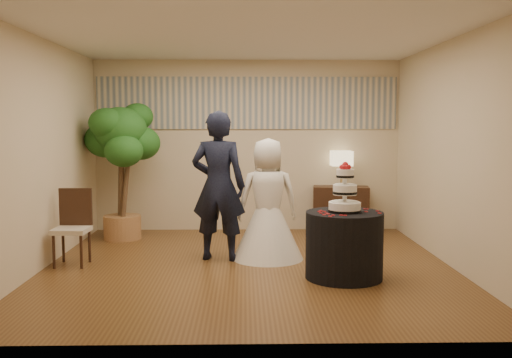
{
  "coord_description": "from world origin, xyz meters",
  "views": [
    {
      "loc": [
        -0.05,
        -6.91,
        1.75
      ],
      "look_at": [
        0.1,
        0.4,
        1.05
      ],
      "focal_mm": 40.0,
      "sensor_mm": 36.0,
      "label": 1
    }
  ],
  "objects_px": {
    "console": "(341,209)",
    "side_chair": "(71,228)",
    "ficus_tree": "(121,170)",
    "table_lamp": "(341,169)",
    "bride": "(268,199)",
    "groom": "(218,186)",
    "cake_table": "(344,245)",
    "wedding_cake": "(345,187)"
  },
  "relations": [
    {
      "from": "wedding_cake",
      "to": "ficus_tree",
      "type": "distance_m",
      "value": 3.78
    },
    {
      "from": "table_lamp",
      "to": "bride",
      "type": "bearing_deg",
      "value": -124.34
    },
    {
      "from": "console",
      "to": "ficus_tree",
      "type": "xyz_separation_m",
      "value": [
        -3.45,
        -0.53,
        0.69
      ]
    },
    {
      "from": "groom",
      "to": "wedding_cake",
      "type": "relative_size",
      "value": 3.37
    },
    {
      "from": "wedding_cake",
      "to": "table_lamp",
      "type": "distance_m",
      "value": 2.85
    },
    {
      "from": "groom",
      "to": "ficus_tree",
      "type": "xyz_separation_m",
      "value": [
        -1.54,
        1.36,
        0.1
      ]
    },
    {
      "from": "wedding_cake",
      "to": "side_chair",
      "type": "xyz_separation_m",
      "value": [
        -3.28,
        0.66,
        -0.58
      ]
    },
    {
      "from": "cake_table",
      "to": "side_chair",
      "type": "relative_size",
      "value": 0.93
    },
    {
      "from": "groom",
      "to": "ficus_tree",
      "type": "height_order",
      "value": "ficus_tree"
    },
    {
      "from": "wedding_cake",
      "to": "bride",
      "type": "bearing_deg",
      "value": 130.79
    },
    {
      "from": "wedding_cake",
      "to": "side_chair",
      "type": "distance_m",
      "value": 3.4
    },
    {
      "from": "ficus_tree",
      "to": "side_chair",
      "type": "relative_size",
      "value": 2.24
    },
    {
      "from": "table_lamp",
      "to": "console",
      "type": "bearing_deg",
      "value": 0.0
    },
    {
      "from": "ficus_tree",
      "to": "console",
      "type": "bearing_deg",
      "value": 8.68
    },
    {
      "from": "wedding_cake",
      "to": "cake_table",
      "type": "bearing_deg",
      "value": 0.0
    },
    {
      "from": "cake_table",
      "to": "bride",
      "type": "bearing_deg",
      "value": 130.79
    },
    {
      "from": "groom",
      "to": "table_lamp",
      "type": "height_order",
      "value": "groom"
    },
    {
      "from": "wedding_cake",
      "to": "console",
      "type": "distance_m",
      "value": 2.93
    },
    {
      "from": "table_lamp",
      "to": "groom",
      "type": "bearing_deg",
      "value": -135.42
    },
    {
      "from": "bride",
      "to": "wedding_cake",
      "type": "height_order",
      "value": "bride"
    },
    {
      "from": "bride",
      "to": "ficus_tree",
      "type": "relative_size",
      "value": 0.74
    },
    {
      "from": "wedding_cake",
      "to": "side_chair",
      "type": "bearing_deg",
      "value": 168.66
    },
    {
      "from": "console",
      "to": "side_chair",
      "type": "height_order",
      "value": "side_chair"
    },
    {
      "from": "wedding_cake",
      "to": "side_chair",
      "type": "height_order",
      "value": "wedding_cake"
    },
    {
      "from": "ficus_tree",
      "to": "side_chair",
      "type": "bearing_deg",
      "value": -99.65
    },
    {
      "from": "console",
      "to": "table_lamp",
      "type": "xyz_separation_m",
      "value": [
        0.0,
        0.0,
        0.66
      ]
    },
    {
      "from": "side_chair",
      "to": "cake_table",
      "type": "bearing_deg",
      "value": -9.57
    },
    {
      "from": "cake_table",
      "to": "wedding_cake",
      "type": "height_order",
      "value": "wedding_cake"
    },
    {
      "from": "console",
      "to": "side_chair",
      "type": "xyz_separation_m",
      "value": [
        -3.72,
        -2.16,
        0.1
      ]
    },
    {
      "from": "bride",
      "to": "table_lamp",
      "type": "height_order",
      "value": "bride"
    },
    {
      "from": "groom",
      "to": "bride",
      "type": "distance_m",
      "value": 0.66
    },
    {
      "from": "console",
      "to": "side_chair",
      "type": "relative_size",
      "value": 0.94
    },
    {
      "from": "side_chair",
      "to": "console",
      "type": "bearing_deg",
      "value": 31.89
    },
    {
      "from": "table_lamp",
      "to": "side_chair",
      "type": "distance_m",
      "value": 4.34
    },
    {
      "from": "groom",
      "to": "side_chair",
      "type": "xyz_separation_m",
      "value": [
        -1.81,
        -0.28,
        -0.49
      ]
    },
    {
      "from": "groom",
      "to": "cake_table",
      "type": "xyz_separation_m",
      "value": [
        1.47,
        -0.94,
        -0.58
      ]
    },
    {
      "from": "groom",
      "to": "wedding_cake",
      "type": "xyz_separation_m",
      "value": [
        1.47,
        -0.94,
        0.09
      ]
    },
    {
      "from": "cake_table",
      "to": "groom",
      "type": "bearing_deg",
      "value": 147.45
    },
    {
      "from": "bride",
      "to": "cake_table",
      "type": "height_order",
      "value": "bride"
    },
    {
      "from": "bride",
      "to": "cake_table",
      "type": "relative_size",
      "value": 1.8
    },
    {
      "from": "console",
      "to": "ficus_tree",
      "type": "relative_size",
      "value": 0.42
    },
    {
      "from": "ficus_tree",
      "to": "side_chair",
      "type": "height_order",
      "value": "ficus_tree"
    }
  ]
}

